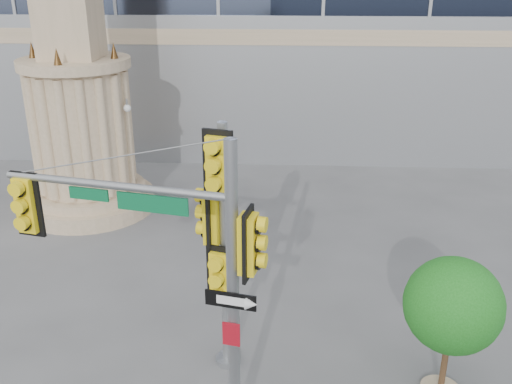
{
  "coord_description": "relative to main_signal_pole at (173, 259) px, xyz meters",
  "views": [
    {
      "loc": [
        0.68,
        -8.75,
        7.85
      ],
      "look_at": [
        0.1,
        2.0,
        3.53
      ],
      "focal_mm": 40.0,
      "sensor_mm": 36.0,
      "label": 1
    }
  ],
  "objects": [
    {
      "name": "monument",
      "position": [
        -4.92,
        9.73,
        2.09
      ],
      "size": [
        4.4,
        4.4,
        16.6
      ],
      "color": "tan",
      "rests_on": "ground"
    },
    {
      "name": "main_signal_pole",
      "position": [
        0.0,
        0.0,
        0.0
      ],
      "size": [
        4.22,
        1.27,
        5.52
      ],
      "rotation": [
        0.0,
        0.0,
        -0.21
      ],
      "color": "slate",
      "rests_on": "ground"
    },
    {
      "name": "secondary_signal_pole",
      "position": [
        0.54,
        1.7,
        -0.35
      ],
      "size": [
        0.9,
        0.82,
        5.23
      ],
      "rotation": [
        0.0,
        0.0,
        -0.28
      ],
      "color": "slate",
      "rests_on": "ground"
    },
    {
      "name": "street_tree",
      "position": [
        4.95,
        1.14,
        -1.51
      ],
      "size": [
        1.87,
        1.82,
        2.91
      ],
      "color": "tan",
      "rests_on": "ground"
    }
  ]
}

